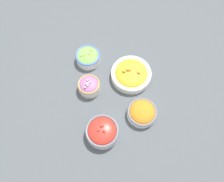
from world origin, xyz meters
The scene contains 6 objects.
ground_plane centered at (0.00, 0.00, 0.00)m, with size 3.00×3.00×0.00m, color #4C5156.
bowl_squash centered at (-0.10, 0.10, 0.03)m, with size 0.21×0.21×0.07m.
bowl_cherry_tomatoes centered at (0.20, -0.04, 0.04)m, with size 0.15×0.15×0.09m.
bowl_red_onion centered at (-0.02, -0.11, 0.04)m, with size 0.11×0.11×0.07m.
bowl_carrots centered at (0.11, 0.14, 0.03)m, with size 0.14×0.14×0.06m.
bowl_lettuce centered at (-0.19, -0.13, 0.03)m, with size 0.13×0.13×0.07m.
Camera 1 is at (0.43, 0.01, 1.01)m, focal length 35.00 mm.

